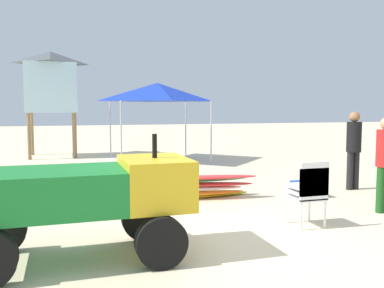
{
  "coord_description": "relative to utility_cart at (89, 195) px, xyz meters",
  "views": [
    {
      "loc": [
        -2.2,
        -5.07,
        1.82
      ],
      "look_at": [
        0.2,
        2.59,
        1.12
      ],
      "focal_mm": 38.84,
      "sensor_mm": 36.0,
      "label": 1
    }
  ],
  "objects": [
    {
      "name": "ground",
      "position": [
        1.92,
        0.03,
        -0.78
      ],
      "size": [
        80.0,
        80.0,
        0.0
      ],
      "primitive_type": "plane",
      "color": "beige"
    },
    {
      "name": "utility_cart",
      "position": [
        0.0,
        0.0,
        0.0
      ],
      "size": [
        2.55,
        1.29,
        1.5
      ],
      "color": "#197A2D",
      "rests_on": "ground"
    },
    {
      "name": "stacked_plastic_chairs",
      "position": [
        3.28,
        0.37,
        -0.18
      ],
      "size": [
        0.48,
        0.48,
        1.02
      ],
      "color": "white",
      "rests_on": "ground"
    },
    {
      "name": "surfboard_pile",
      "position": [
        2.25,
        2.81,
        -0.54
      ],
      "size": [
        2.48,
        0.78,
        0.48
      ],
      "color": "yellow",
      "rests_on": "ground"
    },
    {
      "name": "lifeguard_near_right",
      "position": [
        5.9,
        2.65,
        0.22
      ],
      "size": [
        0.32,
        0.32,
        1.74
      ],
      "color": "black",
      "rests_on": "ground"
    },
    {
      "name": "popup_canopy",
      "position": [
        2.84,
        8.88,
        1.58
      ],
      "size": [
        2.93,
        2.93,
        2.67
      ],
      "color": "#B2B2B7",
      "rests_on": "ground"
    },
    {
      "name": "lifeguard_tower",
      "position": [
        -0.62,
        11.37,
        2.01
      ],
      "size": [
        1.98,
        1.98,
        3.91
      ],
      "color": "olive",
      "rests_on": "ground"
    },
    {
      "name": "traffic_cone_near",
      "position": [
        2.18,
        4.93,
        -0.51
      ],
      "size": [
        0.39,
        0.39,
        0.56
      ],
      "primitive_type": "cone",
      "color": "orange",
      "rests_on": "ground"
    },
    {
      "name": "cooler_box",
      "position": [
        4.45,
        2.23,
        -0.62
      ],
      "size": [
        0.57,
        0.36,
        0.33
      ],
      "primitive_type": "cube",
      "color": "blue",
      "rests_on": "ground"
    }
  ]
}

